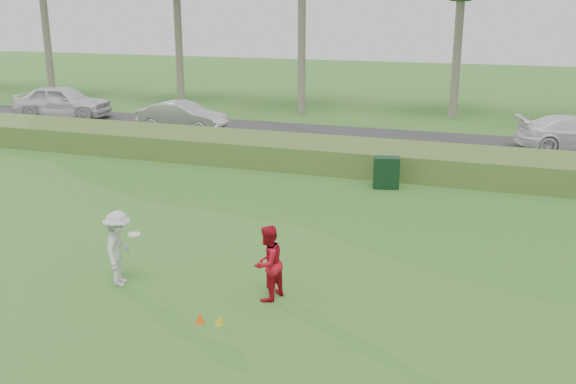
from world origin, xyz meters
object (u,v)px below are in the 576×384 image
at_px(utility_cabinet, 386,173).
at_px(car_mid, 183,117).
at_px(cone_yellow, 219,320).
at_px(cone_orange, 200,318).
at_px(car_left, 63,101).
at_px(player_red, 268,263).
at_px(player_white, 119,248).

bearing_deg(utility_cabinet, car_mid, 135.87).
bearing_deg(cone_yellow, cone_orange, -170.70).
bearing_deg(car_left, player_red, -143.03).
distance_m(cone_yellow, car_left, 25.36).
relative_size(player_white, car_mid, 0.38).
distance_m(player_white, utility_cabinet, 10.19).
relative_size(player_white, car_left, 0.32).
bearing_deg(cone_orange, player_red, 59.41).
relative_size(player_white, utility_cabinet, 1.57).
bearing_deg(cone_yellow, player_red, 71.43).
distance_m(player_white, car_mid, 17.27).
xyz_separation_m(cone_yellow, utility_cabinet, (1.06, 10.40, 0.42)).
distance_m(cone_orange, car_mid, 19.29).
bearing_deg(car_mid, player_red, -145.67).
relative_size(cone_orange, car_left, 0.04).
xyz_separation_m(cone_orange, utility_cabinet, (1.44, 10.46, 0.42)).
xyz_separation_m(player_white, cone_yellow, (2.79, -0.97, -0.72)).
bearing_deg(car_left, player_white, -149.26).
distance_m(cone_yellow, car_mid, 19.43).
bearing_deg(car_left, cone_yellow, -145.95).
relative_size(player_red, cone_orange, 7.66).
distance_m(player_red, car_mid, 18.52).
bearing_deg(cone_yellow, car_mid, 120.56).
bearing_deg(cone_yellow, player_white, 160.88).
height_order(cone_orange, car_mid, car_mid).
distance_m(cone_orange, utility_cabinet, 10.57).
xyz_separation_m(cone_yellow, car_left, (-17.75, 18.10, 0.82)).
distance_m(car_left, car_mid, 8.00).
xyz_separation_m(player_white, car_left, (-14.96, 17.14, 0.10)).
distance_m(cone_orange, cone_yellow, 0.38).
distance_m(utility_cabinet, car_mid, 12.63).
relative_size(cone_orange, utility_cabinet, 0.20).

